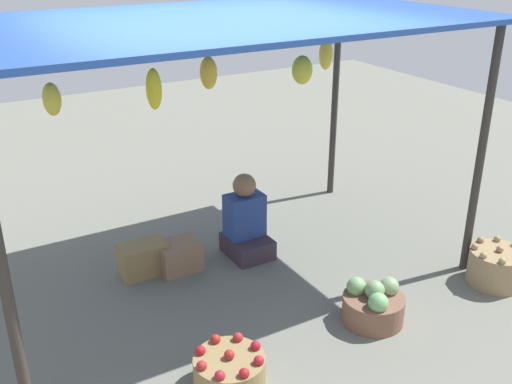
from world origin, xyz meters
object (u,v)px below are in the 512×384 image
(basket_red_apples, at_px, (230,371))
(basket_cabbages, at_px, (373,305))
(wooden_crate_near_vendor, at_px, (179,256))
(basket_potatoes, at_px, (497,266))
(wooden_crate_stacked_rear, at_px, (144,259))
(vendor_person, at_px, (246,224))

(basket_red_apples, distance_m, basket_cabbages, 1.29)
(wooden_crate_near_vendor, bearing_deg, basket_cabbages, -56.42)
(basket_cabbages, xyz_separation_m, basket_potatoes, (1.26, -0.10, 0.01))
(basket_red_apples, xyz_separation_m, wooden_crate_stacked_rear, (0.03, 1.63, 0.02))
(vendor_person, relative_size, basket_red_apples, 1.66)
(basket_potatoes, distance_m, wooden_crate_near_vendor, 2.71)
(basket_red_apples, distance_m, basket_potatoes, 2.54)
(vendor_person, height_order, basket_cabbages, vendor_person)
(basket_cabbages, xyz_separation_m, wooden_crate_near_vendor, (-0.97, 1.45, -0.01))
(basket_red_apples, bearing_deg, wooden_crate_stacked_rear, 89.07)
(basket_potatoes, bearing_deg, basket_red_apples, 179.97)
(basket_red_apples, xyz_separation_m, wooden_crate_near_vendor, (0.32, 1.55, 0.01))
(vendor_person, bearing_deg, basket_red_apples, -122.74)
(basket_red_apples, bearing_deg, wooden_crate_near_vendor, 78.44)
(vendor_person, height_order, wooden_crate_near_vendor, vendor_person)
(basket_cabbages, height_order, wooden_crate_near_vendor, basket_cabbages)
(vendor_person, bearing_deg, basket_potatoes, -43.51)
(basket_cabbages, distance_m, basket_potatoes, 1.26)
(basket_cabbages, height_order, basket_potatoes, basket_potatoes)
(wooden_crate_near_vendor, bearing_deg, wooden_crate_stacked_rear, 164.34)
(basket_potatoes, bearing_deg, wooden_crate_near_vendor, 145.07)
(wooden_crate_near_vendor, xyz_separation_m, wooden_crate_stacked_rear, (-0.29, 0.08, 0.01))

